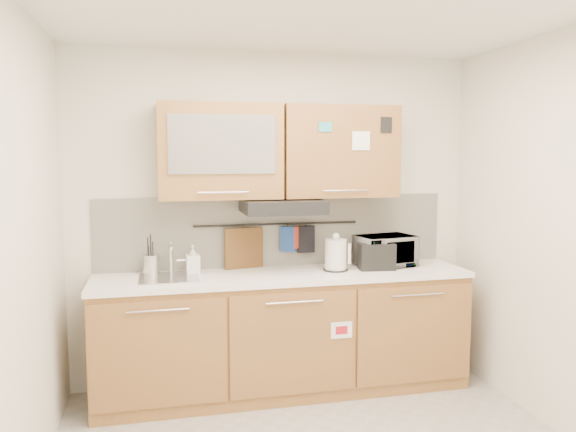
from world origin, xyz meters
TOP-DOWN VIEW (x-y plane):
  - ceiling at (0.00, 0.00)m, footprint 3.20×3.20m
  - wall_back at (0.00, 1.50)m, footprint 3.20×0.00m
  - wall_left at (-1.60, 0.00)m, footprint 0.00×3.00m
  - base_cabinet at (0.00, 1.19)m, footprint 2.80×0.64m
  - countertop at (0.00, 1.19)m, footprint 2.82×0.62m
  - backsplash at (0.00, 1.49)m, footprint 2.80×0.02m
  - upper_cabinets at (-0.00, 1.32)m, footprint 1.82×0.37m
  - range_hood at (0.00, 1.25)m, footprint 0.60×0.46m
  - sink at (-0.85, 1.21)m, footprint 0.42×0.40m
  - utensil_rail at (0.00, 1.45)m, footprint 1.30×0.02m
  - utensil_crock at (-0.98, 1.36)m, footprint 0.15×0.15m
  - kettle at (0.41, 1.19)m, footprint 0.22×0.21m
  - toaster at (0.73, 1.16)m, footprint 0.29×0.19m
  - microwave at (0.84, 1.27)m, footprint 0.49×0.38m
  - soap_bottle at (-0.67, 1.31)m, footprint 0.10×0.11m
  - cutting_board at (-0.27, 1.44)m, footprint 0.31×0.09m
  - oven_mitt at (0.08, 1.44)m, footprint 0.12×0.07m
  - dark_pouch at (0.23, 1.44)m, footprint 0.14×0.05m
  - pot_holder at (0.19, 1.44)m, footprint 0.14×0.07m

SIDE VIEW (x-z plane):
  - base_cabinet at x=0.00m, z-range -0.03..0.85m
  - countertop at x=0.00m, z-range 0.88..0.92m
  - sink at x=-0.85m, z-range 0.79..1.05m
  - utensil_crock at x=-0.98m, z-range 0.85..1.15m
  - toaster at x=0.73m, z-range 0.92..1.13m
  - soap_bottle at x=-0.67m, z-range 0.92..1.14m
  - kettle at x=0.41m, z-range 0.89..1.18m
  - microwave at x=0.84m, z-range 0.92..1.17m
  - cutting_board at x=-0.27m, z-range 0.86..1.24m
  - dark_pouch at x=0.23m, z-range 1.03..1.24m
  - oven_mitt at x=0.08m, z-range 1.04..1.24m
  - pot_holder at x=0.19m, z-range 1.06..1.24m
  - backsplash at x=0.00m, z-range 0.92..1.48m
  - utensil_rail at x=0.00m, z-range 1.25..1.27m
  - wall_left at x=-1.60m, z-range -0.20..2.80m
  - wall_back at x=0.00m, z-range -0.30..2.90m
  - range_hood at x=0.00m, z-range 1.37..1.47m
  - upper_cabinets at x=0.00m, z-range 1.48..2.18m
  - ceiling at x=0.00m, z-range 2.60..2.60m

